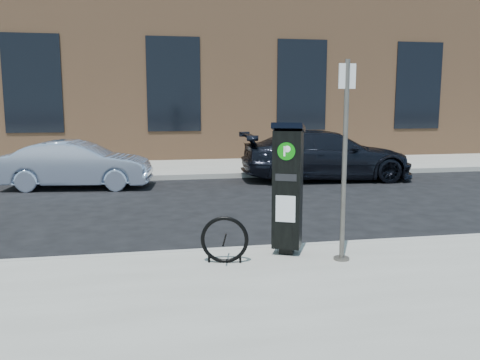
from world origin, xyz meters
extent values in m
plane|color=black|center=(0.00, 0.00, 0.00)|extent=(120.00, 120.00, 0.00)
cube|color=gray|center=(0.00, 14.00, 0.07)|extent=(60.00, 12.00, 0.15)
cube|color=#9E9B93|center=(0.00, -0.02, 0.07)|extent=(60.00, 0.12, 0.16)
cube|color=#9E9B93|center=(0.00, 8.02, 0.07)|extent=(60.00, 0.12, 0.16)
cube|color=#986845|center=(0.00, 17.00, 4.00)|extent=(28.00, 10.00, 8.00)
cube|color=black|center=(-5.00, 11.98, 3.00)|extent=(2.00, 0.06, 3.50)
cube|color=black|center=(0.00, 11.98, 3.00)|extent=(2.00, 0.06, 3.50)
cube|color=black|center=(5.00, 11.98, 3.00)|extent=(2.00, 0.06, 3.50)
cube|color=black|center=(10.00, 11.98, 3.00)|extent=(2.00, 0.06, 3.50)
cube|color=black|center=(0.87, -0.42, 0.20)|extent=(0.27, 0.27, 0.10)
cube|color=black|center=(0.87, -0.42, 1.11)|extent=(0.51, 0.49, 1.72)
cube|color=black|center=(0.87, -0.42, 2.01)|extent=(0.57, 0.54, 0.16)
cylinder|color=#086409|center=(0.80, -0.58, 1.69)|extent=(0.24, 0.12, 0.25)
cube|color=white|center=(0.80, -0.58, 1.69)|extent=(0.09, 0.05, 0.14)
cube|color=silver|center=(0.80, -0.58, 0.86)|extent=(0.26, 0.12, 0.38)
cube|color=black|center=(0.80, -0.58, 1.31)|extent=(0.28, 0.13, 0.10)
cylinder|color=#524E48|center=(1.55, -0.87, 0.17)|extent=(0.22, 0.22, 0.03)
cylinder|color=#524E48|center=(1.55, -0.87, 1.55)|extent=(0.07, 0.07, 2.79)
cube|color=silver|center=(1.55, -0.87, 2.72)|extent=(0.25, 0.04, 0.34)
torus|color=black|center=(-0.11, -0.69, 0.48)|extent=(0.66, 0.20, 0.67)
cylinder|color=black|center=(-0.32, -0.64, 0.22)|extent=(0.03, 0.03, 0.13)
cylinder|color=black|center=(0.11, -0.74, 0.22)|extent=(0.03, 0.03, 0.13)
imported|color=#A0AECC|center=(-2.98, 7.01, 0.66)|extent=(4.12, 1.87, 1.31)
imported|color=black|center=(4.29, 7.15, 0.75)|extent=(5.31, 2.44, 1.50)
camera|label=1|loc=(-1.18, -7.45, 2.39)|focal=38.00mm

